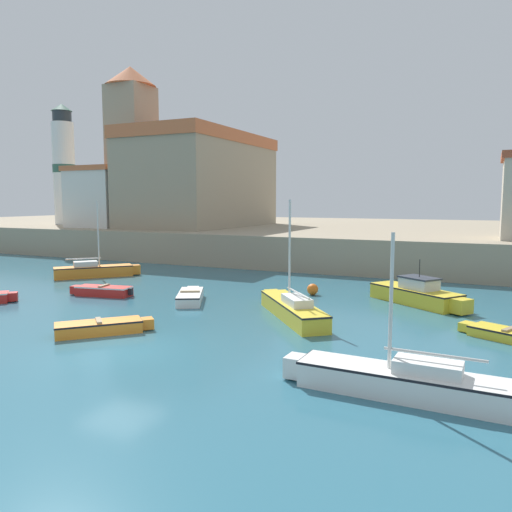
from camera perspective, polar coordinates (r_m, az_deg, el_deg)
ground_plane at (r=18.56m, az=-15.22°, el=-10.44°), size 200.00×200.00×0.00m
quay_seawall at (r=55.45m, az=13.01°, el=2.09°), size 120.00×40.00×2.60m
motorboat_yellow_1 at (r=26.86m, az=17.97°, el=-4.15°), size 5.34×4.30×2.33m
dinghy_orange_2 at (r=21.04m, az=-17.22°, el=-7.72°), size 3.24×3.38×0.58m
sailboat_white_3 at (r=14.46m, az=16.36°, el=-13.48°), size 6.40×1.49×4.46m
sailboat_yellow_4 at (r=22.72m, az=4.12°, el=-5.92°), size 5.06×5.89×5.34m
sailboat_orange_5 at (r=36.34m, az=-17.93°, el=-1.56°), size 4.59×4.98×5.28m
dinghy_white_6 at (r=26.50m, az=-7.51°, el=-4.57°), size 2.61×3.81×0.60m
dinghy_yellow_7 at (r=21.51m, az=26.73°, el=-7.96°), size 3.37×2.26×0.49m
dinghy_red_9 at (r=29.17m, az=-17.14°, el=-3.78°), size 3.77×1.58×0.61m
mooring_buoy at (r=28.27m, az=6.49°, el=-3.81°), size 0.63×0.63×0.63m
church at (r=53.35m, az=-7.47°, el=9.26°), size 14.38×17.82×16.46m
lighthouse at (r=60.76m, az=-21.09°, el=9.53°), size 2.45×2.45×13.33m
harbor_shed_near_wharf at (r=52.83m, az=-17.34°, el=6.48°), size 5.89×4.95×6.06m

